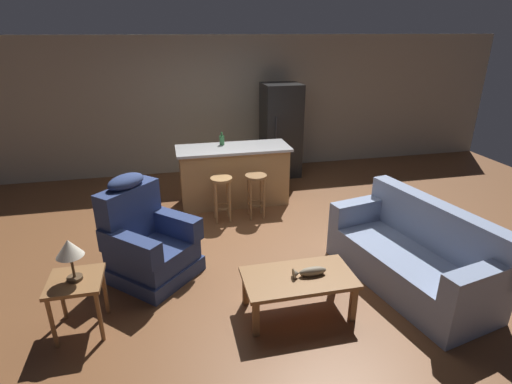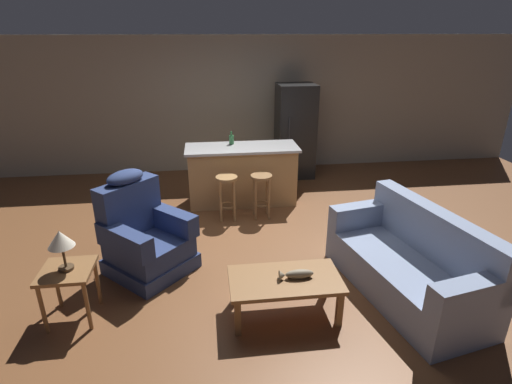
% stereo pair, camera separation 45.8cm
% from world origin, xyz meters
% --- Properties ---
extents(ground_plane, '(12.00, 12.00, 0.00)m').
position_xyz_m(ground_plane, '(0.00, 0.00, 0.00)').
color(ground_plane, brown).
extents(back_wall, '(12.00, 0.05, 2.60)m').
position_xyz_m(back_wall, '(0.00, 3.12, 1.30)').
color(back_wall, '#A89E89').
rests_on(back_wall, ground_plane).
extents(coffee_table, '(1.10, 0.60, 0.42)m').
position_xyz_m(coffee_table, '(0.15, -1.55, 0.36)').
color(coffee_table, olive).
rests_on(coffee_table, ground_plane).
extents(fish_figurine, '(0.34, 0.10, 0.10)m').
position_xyz_m(fish_figurine, '(0.25, -1.57, 0.46)').
color(fish_figurine, '#4C3823').
rests_on(fish_figurine, coffee_table).
extents(couch, '(1.20, 2.03, 0.94)m').
position_xyz_m(couch, '(1.55, -1.36, 0.34)').
color(couch, '#8493B2').
rests_on(couch, ground_plane).
extents(recliner_near_lamp, '(1.19, 1.19, 1.20)m').
position_xyz_m(recliner_near_lamp, '(-1.34, -0.52, 0.42)').
color(recliner_near_lamp, navy).
rests_on(recliner_near_lamp, ground_plane).
extents(end_table, '(0.48, 0.48, 0.56)m').
position_xyz_m(end_table, '(-1.94, -1.35, 0.46)').
color(end_table, olive).
rests_on(end_table, ground_plane).
extents(table_lamp, '(0.24, 0.24, 0.41)m').
position_xyz_m(table_lamp, '(-1.94, -1.35, 0.87)').
color(table_lamp, '#4C3823').
rests_on(table_lamp, end_table).
extents(kitchen_island, '(1.80, 0.70, 0.95)m').
position_xyz_m(kitchen_island, '(0.00, 1.35, 0.48)').
color(kitchen_island, '#AD7F4C').
rests_on(kitchen_island, ground_plane).
extents(bar_stool_left, '(0.32, 0.32, 0.68)m').
position_xyz_m(bar_stool_left, '(-0.29, 0.72, 0.47)').
color(bar_stool_left, '#A87A47').
rests_on(bar_stool_left, ground_plane).
extents(bar_stool_right, '(0.32, 0.32, 0.68)m').
position_xyz_m(bar_stool_right, '(0.23, 0.72, 0.47)').
color(bar_stool_right, olive).
rests_on(bar_stool_right, ground_plane).
extents(refrigerator, '(0.70, 0.69, 1.76)m').
position_xyz_m(refrigerator, '(1.14, 2.55, 0.88)').
color(refrigerator, black).
rests_on(refrigerator, ground_plane).
extents(bottle_tall_green, '(0.08, 0.08, 0.21)m').
position_xyz_m(bottle_tall_green, '(-0.15, 1.52, 1.03)').
color(bottle_tall_green, '#2D6B38').
rests_on(bottle_tall_green, kitchen_island).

